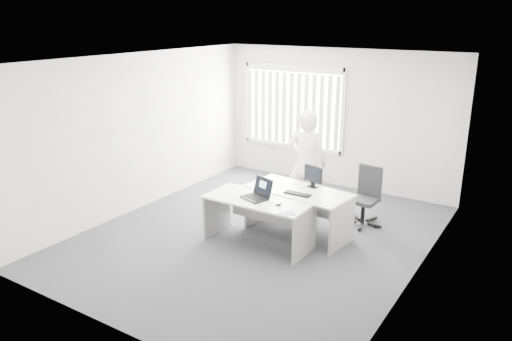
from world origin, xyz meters
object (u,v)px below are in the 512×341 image
Objects in this scene: desk_near at (259,211)px; person at (307,164)px; office_chair at (364,206)px; monitor at (313,177)px; laptop at (254,189)px; desk_far at (298,202)px.

desk_near is 1.51m from person.
desk_near is 0.86× the size of person.
monitor is at bearing -124.54° from office_chair.
laptop is (-0.05, -0.04, 0.36)m from desk_near.
monitor is at bearing 61.70° from desk_near.
office_chair is 1.16m from monitor.
desk_far is 4.43× the size of laptop.
laptop reaches higher than office_chair.
desk_far is 0.92× the size of person.
person is 1.49m from laptop.
person is at bearing 104.46° from laptop.
laptop is 1.11× the size of monitor.
desk_near is 1.08m from monitor.
desk_near is 1.64× the size of office_chair.
desk_far is at bearing -106.65° from monitor.
desk_near is 0.74m from desk_far.
desk_near is at bearing -104.52° from monitor.
monitor reaches higher than desk_near.
laptop is (-0.13, -1.49, -0.05)m from person.
office_chair is 2.80× the size of monitor.
desk_far is at bearing 93.85° from person.
monitor reaches higher than desk_far.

